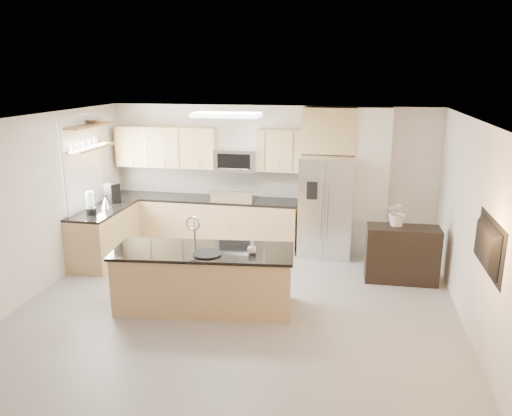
% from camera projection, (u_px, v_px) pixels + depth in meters
% --- Properties ---
extents(floor, '(6.50, 6.50, 0.00)m').
position_uv_depth(floor, '(229.00, 324.00, 6.51)').
color(floor, gray).
rests_on(floor, ground).
extents(ceiling, '(6.00, 6.50, 0.02)m').
position_uv_depth(ceiling, '(226.00, 123.00, 5.82)').
color(ceiling, white).
rests_on(ceiling, wall_back).
extents(wall_back, '(6.00, 0.02, 2.60)m').
position_uv_depth(wall_back, '(270.00, 177.00, 9.25)').
color(wall_back, silver).
rests_on(wall_back, floor).
extents(wall_front, '(6.00, 0.02, 2.60)m').
position_uv_depth(wall_front, '(99.00, 385.00, 3.09)').
color(wall_front, silver).
rests_on(wall_front, floor).
extents(wall_left, '(0.02, 6.50, 2.60)m').
position_uv_depth(wall_left, '(12.00, 216.00, 6.72)').
color(wall_left, silver).
rests_on(wall_left, floor).
extents(wall_right, '(0.02, 6.50, 2.60)m').
position_uv_depth(wall_right, '(486.00, 244.00, 5.62)').
color(wall_right, silver).
rests_on(wall_right, floor).
extents(back_counter, '(3.55, 0.66, 1.44)m').
position_uv_depth(back_counter, '(203.00, 221.00, 9.39)').
color(back_counter, tan).
rests_on(back_counter, floor).
extents(left_counter, '(0.66, 1.50, 0.92)m').
position_uv_depth(left_counter, '(104.00, 234.00, 8.63)').
color(left_counter, tan).
rests_on(left_counter, floor).
extents(range, '(0.76, 0.64, 1.14)m').
position_uv_depth(range, '(235.00, 223.00, 9.26)').
color(range, black).
rests_on(range, floor).
extents(upper_cabinets, '(3.50, 0.33, 0.75)m').
position_uv_depth(upper_cabinets, '(199.00, 148.00, 9.19)').
color(upper_cabinets, tan).
rests_on(upper_cabinets, wall_back).
extents(microwave, '(0.76, 0.40, 0.40)m').
position_uv_depth(microwave, '(236.00, 160.00, 9.07)').
color(microwave, silver).
rests_on(microwave, upper_cabinets).
extents(refrigerator, '(0.92, 0.78, 1.78)m').
position_uv_depth(refrigerator, '(326.00, 206.00, 8.80)').
color(refrigerator, silver).
rests_on(refrigerator, floor).
extents(partition_column, '(0.60, 0.30, 2.60)m').
position_uv_depth(partition_column, '(371.00, 182.00, 8.77)').
color(partition_column, white).
rests_on(partition_column, floor).
extents(window, '(0.04, 1.15, 1.65)m').
position_uv_depth(window, '(82.00, 166.00, 8.37)').
color(window, white).
rests_on(window, wall_left).
extents(shelf_lower, '(0.30, 1.20, 0.04)m').
position_uv_depth(shelf_lower, '(91.00, 148.00, 8.37)').
color(shelf_lower, olive).
rests_on(shelf_lower, wall_left).
extents(shelf_upper, '(0.30, 1.20, 0.04)m').
position_uv_depth(shelf_upper, '(89.00, 125.00, 8.27)').
color(shelf_upper, olive).
rests_on(shelf_upper, wall_left).
extents(ceiling_fixture, '(1.00, 0.50, 0.06)m').
position_uv_depth(ceiling_fixture, '(226.00, 115.00, 7.42)').
color(ceiling_fixture, white).
rests_on(ceiling_fixture, ceiling).
extents(island, '(2.52, 1.14, 1.27)m').
position_uv_depth(island, '(204.00, 279.00, 6.87)').
color(island, tan).
rests_on(island, floor).
extents(credenza, '(1.11, 0.49, 0.88)m').
position_uv_depth(credenza, '(402.00, 254.00, 7.75)').
color(credenza, black).
rests_on(credenza, floor).
extents(cup, '(0.13, 0.13, 0.09)m').
position_uv_depth(cup, '(252.00, 250.00, 6.62)').
color(cup, white).
rests_on(cup, island).
extents(platter, '(0.42, 0.42, 0.02)m').
position_uv_depth(platter, '(207.00, 254.00, 6.58)').
color(platter, black).
rests_on(platter, island).
extents(blender, '(0.17, 0.17, 0.39)m').
position_uv_depth(blender, '(91.00, 205.00, 8.12)').
color(blender, black).
rests_on(blender, left_counter).
extents(kettle, '(0.19, 0.19, 0.24)m').
position_uv_depth(kettle, '(106.00, 202.00, 8.51)').
color(kettle, silver).
rests_on(kettle, left_counter).
extents(coffee_maker, '(0.25, 0.27, 0.34)m').
position_uv_depth(coffee_maker, '(112.00, 194.00, 8.88)').
color(coffee_maker, black).
rests_on(coffee_maker, left_counter).
extents(bowl, '(0.41, 0.41, 0.09)m').
position_uv_depth(bowl, '(94.00, 120.00, 8.43)').
color(bowl, silver).
rests_on(bowl, shelf_upper).
extents(flower_vase, '(0.67, 0.61, 0.64)m').
position_uv_depth(flower_vase, '(399.00, 206.00, 7.61)').
color(flower_vase, silver).
rests_on(flower_vase, credenza).
extents(television, '(0.14, 1.08, 0.62)m').
position_uv_depth(television, '(482.00, 246.00, 5.43)').
color(television, black).
rests_on(television, wall_right).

